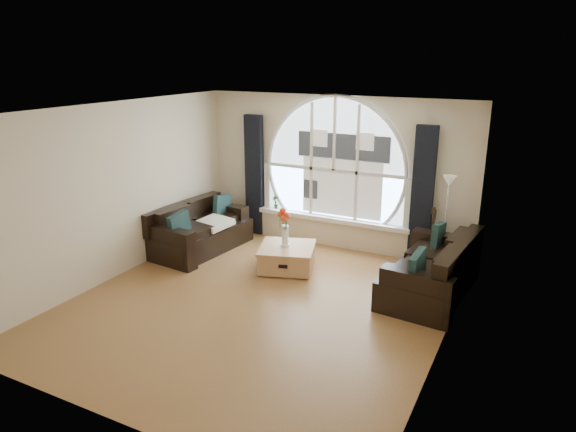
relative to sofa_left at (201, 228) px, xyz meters
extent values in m
cube|color=brown|center=(2.00, -1.39, -0.40)|extent=(5.00, 5.50, 0.01)
cube|color=silver|center=(2.00, -1.39, 2.30)|extent=(5.00, 5.50, 0.01)
cube|color=beige|center=(2.00, 1.36, 0.95)|extent=(5.00, 0.01, 2.70)
cube|color=beige|center=(2.00, -4.14, 0.95)|extent=(5.00, 0.01, 2.70)
cube|color=beige|center=(-0.50, -1.39, 0.95)|extent=(0.01, 5.50, 2.70)
cube|color=beige|center=(4.50, -1.39, 0.95)|extent=(0.01, 5.50, 2.70)
cube|color=silver|center=(4.20, -1.39, 1.95)|extent=(0.92, 5.50, 0.72)
cube|color=silver|center=(2.00, 1.33, 1.23)|extent=(2.60, 0.06, 2.15)
cube|color=white|center=(2.00, 1.26, 0.11)|extent=(2.90, 0.22, 0.08)
cube|color=white|center=(2.00, 1.30, 1.23)|extent=(2.76, 0.08, 2.15)
cube|color=silver|center=(2.15, 1.32, 1.10)|extent=(1.70, 0.02, 1.50)
cube|color=black|center=(0.40, 1.24, 0.75)|extent=(0.35, 0.12, 2.30)
cube|color=black|center=(3.60, 1.24, 0.75)|extent=(0.35, 0.12, 2.30)
cube|color=black|center=(0.00, 0.00, 0.00)|extent=(1.13, 1.96, 0.83)
cube|color=black|center=(4.06, 0.02, 0.00)|extent=(1.16, 2.02, 0.86)
cube|color=#B97F4C|center=(1.77, -0.08, -0.19)|extent=(1.10, 1.10, 0.43)
cube|color=silver|center=(0.22, 0.09, 0.10)|extent=(0.65, 0.65, 0.10)
cube|color=white|center=(1.73, -0.06, 0.38)|extent=(0.24, 0.24, 0.70)
cube|color=#B2B2B2|center=(4.06, 0.90, 0.40)|extent=(0.24, 0.24, 1.60)
cube|color=olive|center=(3.85, 1.05, 0.13)|extent=(0.39, 0.28, 1.06)
imported|color=#1E6023|center=(0.84, 1.26, 0.28)|extent=(0.16, 0.14, 0.27)
camera|label=1|loc=(5.37, -7.11, 2.97)|focal=32.44mm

